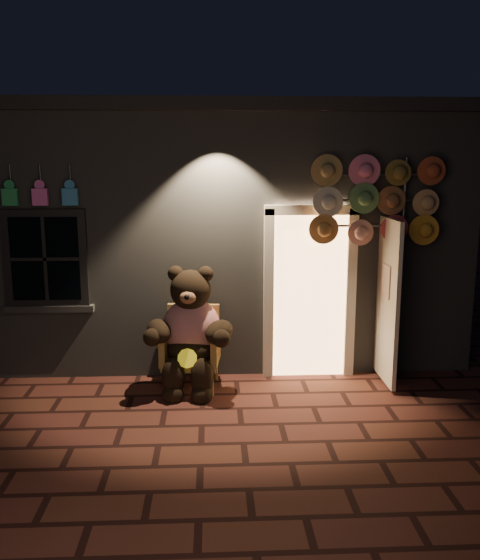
{
  "coord_description": "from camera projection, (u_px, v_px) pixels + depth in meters",
  "views": [
    {
      "loc": [
        0.12,
        -5.78,
        2.73
      ],
      "look_at": [
        0.45,
        1.0,
        1.35
      ],
      "focal_mm": 38.0,
      "sensor_mm": 36.0,
      "label": 1
    }
  ],
  "objects": [
    {
      "name": "ground",
      "position": [
        202.0,
        426.0,
        6.2
      ],
      "size": [
        60.0,
        60.0,
        0.0
      ],
      "primitive_type": "plane",
      "color": "#4E231E",
      "rests_on": "ground"
    },
    {
      "name": "wicker_armchair",
      "position": [
        192.0,
        347.0,
        7.22
      ],
      "size": [
        0.73,
        0.68,
        0.98
      ],
      "rotation": [
        0.0,
        0.0,
        -0.11
      ],
      "color": "#B28644",
      "rests_on": "ground"
    },
    {
      "name": "shop_building",
      "position": [
        204.0,
        221.0,
        9.76
      ],
      "size": [
        7.3,
        5.95,
        3.51
      ],
      "color": "slate",
      "rests_on": "ground"
    },
    {
      "name": "hat_rack",
      "position": [
        378.0,
        203.0,
        7.11
      ],
      "size": [
        1.57,
        0.22,
        2.78
      ],
      "color": "#59595E",
      "rests_on": "ground"
    },
    {
      "name": "teddy_bear",
      "position": [
        191.0,
        332.0,
        7.05
      ],
      "size": [
        1.13,
        0.92,
        1.56
      ],
      "rotation": [
        0.0,
        0.0,
        -0.11
      ],
      "color": "#B31316",
      "rests_on": "ground"
    }
  ]
}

